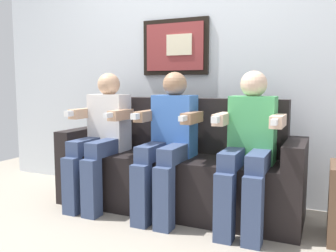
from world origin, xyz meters
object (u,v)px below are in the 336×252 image
object	(u,v)px
person_on_left	(102,134)
person_on_right	(249,143)
couch	(177,171)
person_in_middle	(168,138)

from	to	relation	value
person_on_left	person_on_right	distance (m)	1.22
couch	person_in_middle	world-z (taller)	person_in_middle
couch	person_in_middle	size ratio (longest dim) A/B	1.77
person_on_left	person_in_middle	size ratio (longest dim) A/B	1.00
person_on_left	person_in_middle	xyz separation A→B (m)	(0.61, 0.00, 0.00)
person_on_left	person_in_middle	bearing A→B (deg)	0.00
person_on_right	person_in_middle	bearing A→B (deg)	180.00
couch	person_on_left	world-z (taller)	person_on_left
person_in_middle	person_on_right	world-z (taller)	same
couch	person_on_right	size ratio (longest dim) A/B	1.77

